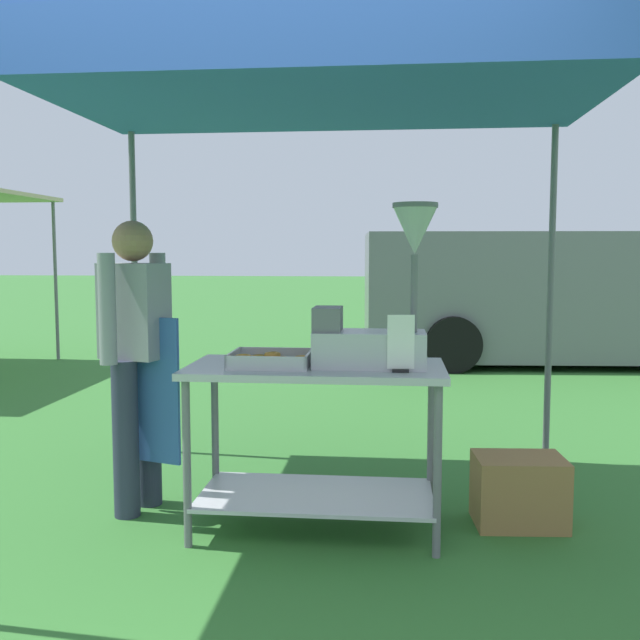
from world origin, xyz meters
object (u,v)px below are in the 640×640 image
Objects in this scene: donut_cart at (316,414)px; donut_fryer at (378,315)px; donut_tray at (270,361)px; supply_crate at (519,491)px; menu_sign at (401,347)px; van_grey at (571,295)px; vendor at (136,350)px; stall_canopy at (318,90)px.

donut_cart is 1.60× the size of donut_fryer.
donut_tray reaches higher than supply_crate.
donut_cart is at bearing 159.03° from menu_sign.
van_grey reaches higher than supply_crate.
donut_fryer reaches higher than menu_sign.
van_grey is (2.31, 6.24, -0.11)m from menu_sign.
supply_crate is at bearing 14.79° from donut_fryer.
vendor is at bearing 171.18° from donut_fryer.
stall_canopy is 1.17m from donut_fryer.
donut_cart is at bearing -114.24° from van_grey.
menu_sign is (0.43, -0.26, -1.27)m from stall_canopy.
donut_cart is at bearing -10.34° from vendor.
donut_fryer is at bearing -8.82° from vendor.
supply_crate is at bearing 28.19° from menu_sign.
donut_tray is 0.59m from donut_fryer.
supply_crate is (0.75, 0.20, -0.94)m from donut_fryer.
stall_canopy is 3.80× the size of donut_fryer.
stall_canopy is at bearing -114.59° from van_grey.
donut_tray is at bearing -16.17° from vendor.
donut_tray is 6.79m from van_grey.
donut_fryer reaches higher than donut_tray.
donut_cart is 3.24× the size of donut_tray.
vendor is 0.29× the size of van_grey.
stall_canopy reaches higher than van_grey.
stall_canopy is at bearing -4.94° from vendor.
supply_crate is (0.63, 0.34, -0.80)m from menu_sign.
donut_tray is at bearing -169.53° from donut_cart.
vendor is 3.32× the size of supply_crate.
donut_fryer is 0.15× the size of van_grey.
vendor reaches higher than donut_tray.
menu_sign is at bearing -51.57° from donut_fryer.
stall_canopy is at bearing -175.73° from supply_crate.
van_grey is at bearing 65.76° from donut_cart.
menu_sign is at bearing -110.31° from van_grey.
donut_fryer is at bearing -165.21° from supply_crate.
van_grey is at bearing 68.33° from donut_fryer.
vendor is (-0.78, 0.23, 0.01)m from donut_tray.
menu_sign is 1.08m from supply_crate.
menu_sign reaches higher than donut_cart.
stall_canopy is at bearing 90.00° from donut_cart.
donut_tray is at bearing -177.71° from donut_fryer.
van_grey is at bearing 57.51° from vendor.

